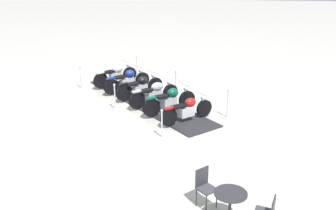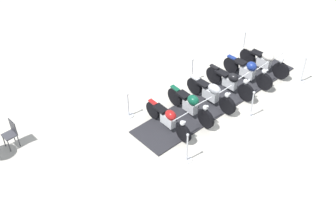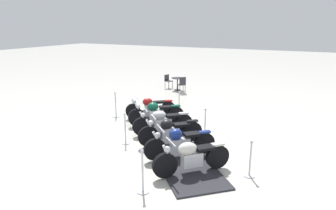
# 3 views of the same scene
# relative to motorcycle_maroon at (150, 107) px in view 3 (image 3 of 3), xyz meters

# --- Properties ---
(ground_plane) EXTENTS (80.00, 80.00, 0.00)m
(ground_plane) POSITION_rel_motorcycle_maroon_xyz_m (1.95, 1.79, -0.49)
(ground_plane) COLOR beige
(display_platform) EXTENTS (6.61, 6.15, 0.05)m
(display_platform) POSITION_rel_motorcycle_maroon_xyz_m (1.95, 1.79, -0.47)
(display_platform) COLOR #28282D
(display_platform) RESTS_ON ground_plane
(motorcycle_maroon) EXTENTS (1.53, 1.78, 0.95)m
(motorcycle_maroon) POSITION_rel_motorcycle_maroon_xyz_m (0.00, 0.00, 0.00)
(motorcycle_maroon) COLOR black
(motorcycle_maroon) RESTS_ON display_platform
(motorcycle_forest) EXTENTS (1.56, 1.87, 1.02)m
(motorcycle_forest) POSITION_rel_motorcycle_maroon_xyz_m (0.79, 0.70, 0.04)
(motorcycle_forest) COLOR black
(motorcycle_forest) RESTS_ON display_platform
(motorcycle_chrome) EXTENTS (1.66, 1.79, 0.99)m
(motorcycle_chrome) POSITION_rel_motorcycle_maroon_xyz_m (1.58, 1.41, 0.02)
(motorcycle_chrome) COLOR black
(motorcycle_chrome) RESTS_ON display_platform
(motorcycle_black) EXTENTS (1.65, 1.73, 1.04)m
(motorcycle_black) POSITION_rel_motorcycle_maroon_xyz_m (2.37, 2.12, 0.03)
(motorcycle_black) COLOR black
(motorcycle_black) RESTS_ON display_platform
(motorcycle_navy) EXTENTS (1.69, 1.74, 1.01)m
(motorcycle_navy) POSITION_rel_motorcycle_maroon_xyz_m (3.16, 2.83, 0.03)
(motorcycle_navy) COLOR black
(motorcycle_navy) RESTS_ON display_platform
(motorcycle_cream) EXTENTS (1.74, 1.67, 1.02)m
(motorcycle_cream) POSITION_rel_motorcycle_maroon_xyz_m (3.95, 3.53, 0.03)
(motorcycle_cream) COLOR black
(motorcycle_cream) RESTS_ON display_platform
(stanchion_right_mid) EXTENTS (0.29, 0.29, 1.11)m
(stanchion_right_mid) POSITION_rel_motorcycle_maroon_xyz_m (2.94, 0.69, -0.09)
(stanchion_right_mid) COLOR silver
(stanchion_right_mid) RESTS_ON ground_plane
(stanchion_right_rear) EXTENTS (0.33, 0.33, 1.14)m
(stanchion_right_rear) POSITION_rel_motorcycle_maroon_xyz_m (5.31, 2.81, -0.12)
(stanchion_right_rear) COLOR silver
(stanchion_right_rear) RESTS_ON ground_plane
(stanchion_left_mid) EXTENTS (0.29, 0.29, 1.05)m
(stanchion_left_mid) POSITION_rel_motorcycle_maroon_xyz_m (0.97, 2.89, -0.12)
(stanchion_left_mid) COLOR silver
(stanchion_left_mid) RESTS_ON ground_plane
(stanchion_right_front) EXTENTS (0.36, 0.36, 1.14)m
(stanchion_right_front) POSITION_rel_motorcycle_maroon_xyz_m (0.57, -1.44, -0.15)
(stanchion_right_front) COLOR silver
(stanchion_right_front) RESTS_ON ground_plane
(stanchion_left_rear) EXTENTS (0.32, 0.32, 1.05)m
(stanchion_left_rear) POSITION_rel_motorcycle_maroon_xyz_m (3.34, 5.02, -0.15)
(stanchion_left_rear) COLOR silver
(stanchion_left_rear) RESTS_ON ground_plane
(stanchion_left_front) EXTENTS (0.36, 0.36, 1.01)m
(stanchion_left_front) POSITION_rel_motorcycle_maroon_xyz_m (-1.41, 0.77, -0.20)
(stanchion_left_front) COLOR silver
(stanchion_left_front) RESTS_ON ground_plane
(cafe_table) EXTENTS (0.75, 0.75, 0.78)m
(cafe_table) POSITION_rel_motorcycle_maroon_xyz_m (-5.67, -1.27, 0.09)
(cafe_table) COLOR #2D2D33
(cafe_table) RESTS_ON ground_plane
(cafe_chair_near_table) EXTENTS (0.57, 0.57, 0.98)m
(cafe_chair_near_table) POSITION_rel_motorcycle_maroon_xyz_m (-5.08, -0.70, 0.07)
(cafe_chair_near_table) COLOR #2D2D33
(cafe_chair_near_table) RESTS_ON ground_plane
(cafe_chair_across_table) EXTENTS (0.50, 0.50, 0.87)m
(cafe_chair_across_table) POSITION_rel_motorcycle_maroon_xyz_m (-5.92, -2.05, 0.02)
(cafe_chair_across_table) COLOR #2D2D33
(cafe_chair_across_table) RESTS_ON ground_plane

